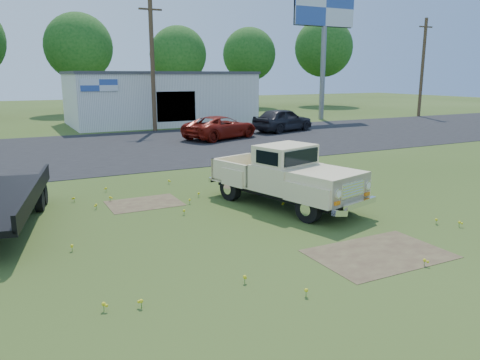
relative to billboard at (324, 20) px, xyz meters
name	(u,v)px	position (x,y,z in m)	size (l,w,h in m)	color
ground	(255,226)	(-20.00, -24.04, -8.54)	(140.00, 140.00, 0.00)	#304917
asphalt_lot	(122,148)	(-20.00, -9.04, -8.54)	(90.00, 14.00, 0.02)	black
dirt_patch_a	(379,254)	(-18.50, -27.04, -8.54)	(3.00, 2.00, 0.01)	#4E3A29
dirt_patch_b	(144,203)	(-22.00, -20.54, -8.54)	(2.20, 1.60, 0.01)	#4E3A29
commercial_building	(160,97)	(-14.00, 2.95, -6.44)	(14.20, 8.20, 4.15)	beige
billboard	(324,20)	(0.00, 0.00, 0.00)	(6.10, 0.45, 11.05)	slate
utility_pole_mid	(152,64)	(-16.00, -2.04, -3.93)	(1.60, 0.30, 9.00)	#493A22
utility_pole_east	(422,67)	(10.00, -2.04, -3.93)	(1.60, 0.30, 9.00)	#493A22
treeline_d	(79,47)	(-18.00, 16.46, -1.92)	(6.72, 6.72, 10.00)	#332317
treeline_e	(178,55)	(-8.00, 14.96, -2.55)	(6.08, 6.08, 9.04)	#332317
treeline_f	(249,54)	(2.00, 17.46, -2.24)	(6.40, 6.40, 9.52)	#332317
treeline_g	(324,48)	(12.00, 15.96, -1.29)	(7.36, 7.36, 10.95)	#332317
vintage_pickup_truck	(285,175)	(-18.24, -22.69, -7.60)	(2.01, 5.16, 1.87)	beige
red_pickup	(221,128)	(-13.60, -8.00, -7.84)	(2.33, 5.04, 1.40)	maroon
dark_sedan	(283,120)	(-8.12, -6.48, -7.73)	(1.91, 4.75, 1.62)	black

